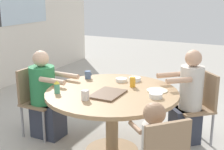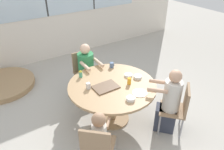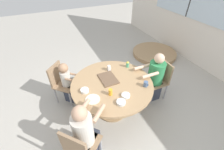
{
  "view_description": "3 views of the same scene",
  "coord_description": "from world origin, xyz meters",
  "px_view_note": "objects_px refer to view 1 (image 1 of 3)",
  "views": [
    {
      "loc": [
        -2.86,
        -1.43,
        1.78
      ],
      "look_at": [
        0.0,
        0.0,
        0.91
      ],
      "focal_mm": 50.0,
      "sensor_mm": 36.0,
      "label": 1
    },
    {
      "loc": [
        -1.61,
        -2.47,
        2.69
      ],
      "look_at": [
        0.0,
        0.0,
        0.91
      ],
      "focal_mm": 35.0,
      "sensor_mm": 36.0,
      "label": 2
    },
    {
      "loc": [
        1.79,
        -0.82,
        2.46
      ],
      "look_at": [
        0.0,
        0.0,
        0.91
      ],
      "focal_mm": 24.0,
      "sensor_mm": 36.0,
      "label": 3
    }
  ],
  "objects_px": {
    "bowl_cereal": "(156,95)",
    "coffee_mug": "(88,75)",
    "sippy_cup": "(57,87)",
    "person_man_blue_shirt": "(45,99)",
    "juice_glass": "(133,82)",
    "bowl_white_shallow": "(135,79)",
    "chair_for_woman_green_shirt": "(200,101)",
    "milk_carton_small": "(85,95)",
    "chair_for_man_blue_shirt": "(35,96)",
    "person_woman_green_shirt": "(188,101)",
    "bowl_fruit": "(121,80)"
  },
  "relations": [
    {
      "from": "chair_for_man_blue_shirt",
      "to": "milk_carton_small",
      "type": "xyz_separation_m",
      "value": [
        -0.39,
        -0.98,
        0.27
      ]
    },
    {
      "from": "bowl_white_shallow",
      "to": "bowl_cereal",
      "type": "height_order",
      "value": "bowl_cereal"
    },
    {
      "from": "bowl_cereal",
      "to": "sippy_cup",
      "type": "bearing_deg",
      "value": 108.37
    },
    {
      "from": "chair_for_woman_green_shirt",
      "to": "bowl_white_shallow",
      "type": "distance_m",
      "value": 0.82
    },
    {
      "from": "chair_for_woman_green_shirt",
      "to": "coffee_mug",
      "type": "bearing_deg",
      "value": 65.9
    },
    {
      "from": "coffee_mug",
      "to": "bowl_cereal",
      "type": "bearing_deg",
      "value": -107.32
    },
    {
      "from": "chair_for_woman_green_shirt",
      "to": "bowl_fruit",
      "type": "distance_m",
      "value": 0.97
    },
    {
      "from": "chair_for_woman_green_shirt",
      "to": "coffee_mug",
      "type": "relative_size",
      "value": 8.92
    },
    {
      "from": "bowl_cereal",
      "to": "milk_carton_small",
      "type": "bearing_deg",
      "value": 122.19
    },
    {
      "from": "chair_for_man_blue_shirt",
      "to": "person_man_blue_shirt",
      "type": "distance_m",
      "value": 0.17
    },
    {
      "from": "chair_for_woman_green_shirt",
      "to": "person_man_blue_shirt",
      "type": "bearing_deg",
      "value": 70.38
    },
    {
      "from": "sippy_cup",
      "to": "bowl_fruit",
      "type": "distance_m",
      "value": 0.82
    },
    {
      "from": "juice_glass",
      "to": "coffee_mug",
      "type": "bearing_deg",
      "value": 83.81
    },
    {
      "from": "chair_for_woman_green_shirt",
      "to": "person_man_blue_shirt",
      "type": "relative_size",
      "value": 0.78
    },
    {
      "from": "sippy_cup",
      "to": "person_woman_green_shirt",
      "type": "bearing_deg",
      "value": -51.29
    },
    {
      "from": "bowl_white_shallow",
      "to": "bowl_cereal",
      "type": "bearing_deg",
      "value": -138.05
    },
    {
      "from": "sippy_cup",
      "to": "person_man_blue_shirt",
      "type": "bearing_deg",
      "value": 52.49
    },
    {
      "from": "person_woman_green_shirt",
      "to": "chair_for_man_blue_shirt",
      "type": "bearing_deg",
      "value": 66.71
    },
    {
      "from": "juice_glass",
      "to": "bowl_cereal",
      "type": "bearing_deg",
      "value": -123.77
    },
    {
      "from": "chair_for_man_blue_shirt",
      "to": "bowl_white_shallow",
      "type": "distance_m",
      "value": 1.27
    },
    {
      "from": "bowl_white_shallow",
      "to": "sippy_cup",
      "type": "bearing_deg",
      "value": 145.05
    },
    {
      "from": "chair_for_man_blue_shirt",
      "to": "bowl_white_shallow",
      "type": "relative_size",
      "value": 6.15
    },
    {
      "from": "chair_for_man_blue_shirt",
      "to": "sippy_cup",
      "type": "relative_size",
      "value": 6.23
    },
    {
      "from": "sippy_cup",
      "to": "juice_glass",
      "type": "distance_m",
      "value": 0.84
    },
    {
      "from": "chair_for_woman_green_shirt",
      "to": "chair_for_man_blue_shirt",
      "type": "relative_size",
      "value": 1.0
    },
    {
      "from": "bowl_fruit",
      "to": "sippy_cup",
      "type": "bearing_deg",
      "value": 148.84
    },
    {
      "from": "juice_glass",
      "to": "bowl_cereal",
      "type": "distance_m",
      "value": 0.43
    },
    {
      "from": "coffee_mug",
      "to": "person_woman_green_shirt",
      "type": "bearing_deg",
      "value": -75.1
    },
    {
      "from": "bowl_cereal",
      "to": "chair_for_man_blue_shirt",
      "type": "bearing_deg",
      "value": 89.6
    },
    {
      "from": "coffee_mug",
      "to": "milk_carton_small",
      "type": "relative_size",
      "value": 0.94
    },
    {
      "from": "sippy_cup",
      "to": "bowl_fruit",
      "type": "xyz_separation_m",
      "value": [
        0.7,
        -0.42,
        -0.05
      ]
    },
    {
      "from": "chair_for_man_blue_shirt",
      "to": "coffee_mug",
      "type": "height_order",
      "value": "chair_for_man_blue_shirt"
    },
    {
      "from": "person_man_blue_shirt",
      "to": "coffee_mug",
      "type": "bearing_deg",
      "value": 124.96
    },
    {
      "from": "juice_glass",
      "to": "milk_carton_small",
      "type": "xyz_separation_m",
      "value": [
        -0.62,
        0.25,
        -0.0
      ]
    },
    {
      "from": "chair_for_man_blue_shirt",
      "to": "milk_carton_small",
      "type": "bearing_deg",
      "value": 69.2
    },
    {
      "from": "chair_for_woman_green_shirt",
      "to": "bowl_fruit",
      "type": "height_order",
      "value": "chair_for_woman_green_shirt"
    },
    {
      "from": "person_man_blue_shirt",
      "to": "milk_carton_small",
      "type": "distance_m",
      "value": 0.95
    },
    {
      "from": "chair_for_woman_green_shirt",
      "to": "chair_for_man_blue_shirt",
      "type": "distance_m",
      "value": 2.03
    },
    {
      "from": "person_woman_green_shirt",
      "to": "bowl_cereal",
      "type": "bearing_deg",
      "value": 120.27
    },
    {
      "from": "bowl_white_shallow",
      "to": "bowl_fruit",
      "type": "distance_m",
      "value": 0.17
    },
    {
      "from": "juice_glass",
      "to": "sippy_cup",
      "type": "bearing_deg",
      "value": 132.0
    },
    {
      "from": "juice_glass",
      "to": "milk_carton_small",
      "type": "height_order",
      "value": "juice_glass"
    },
    {
      "from": "person_man_blue_shirt",
      "to": "bowl_cereal",
      "type": "bearing_deg",
      "value": 90.51
    },
    {
      "from": "bowl_cereal",
      "to": "coffee_mug",
      "type": "bearing_deg",
      "value": 72.68
    },
    {
      "from": "chair_for_man_blue_shirt",
      "to": "coffee_mug",
      "type": "relative_size",
      "value": 8.92
    },
    {
      "from": "chair_for_woman_green_shirt",
      "to": "milk_carton_small",
      "type": "distance_m",
      "value": 1.46
    },
    {
      "from": "person_woman_green_shirt",
      "to": "sippy_cup",
      "type": "relative_size",
      "value": 8.28
    },
    {
      "from": "person_man_blue_shirt",
      "to": "person_woman_green_shirt",
      "type": "bearing_deg",
      "value": 111.55
    },
    {
      "from": "sippy_cup",
      "to": "bowl_white_shallow",
      "type": "relative_size",
      "value": 0.99
    },
    {
      "from": "chair_for_woman_green_shirt",
      "to": "juice_glass",
      "type": "xyz_separation_m",
      "value": [
        -0.49,
        0.67,
        0.28
      ]
    }
  ]
}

